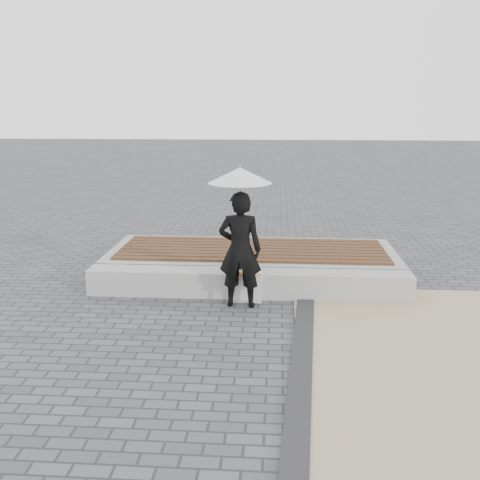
{
  "coord_description": "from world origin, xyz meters",
  "views": [
    {
      "loc": [
        0.44,
        -6.45,
        2.9
      ],
      "look_at": [
        -0.1,
        1.14,
        1.0
      ],
      "focal_mm": 40.88,
      "sensor_mm": 36.0,
      "label": 1
    }
  ],
  "objects_px": {
    "woman": "(240,250)",
    "parasol": "(240,175)",
    "handbag": "(239,260)",
    "seating_ledge": "(248,283)",
    "canvas_tote": "(247,287)"
  },
  "relations": [
    {
      "from": "woman",
      "to": "handbag",
      "type": "distance_m",
      "value": 0.65
    },
    {
      "from": "seating_ledge",
      "to": "handbag",
      "type": "height_order",
      "value": "handbag"
    },
    {
      "from": "seating_ledge",
      "to": "canvas_tote",
      "type": "distance_m",
      "value": 0.26
    },
    {
      "from": "seating_ledge",
      "to": "canvas_tote",
      "type": "xyz_separation_m",
      "value": [
        -0.0,
        -0.26,
        0.03
      ]
    },
    {
      "from": "canvas_tote",
      "to": "parasol",
      "type": "bearing_deg",
      "value": -117.26
    },
    {
      "from": "seating_ledge",
      "to": "woman",
      "type": "xyz_separation_m",
      "value": [
        -0.1,
        -0.46,
        0.66
      ]
    },
    {
      "from": "canvas_tote",
      "to": "seating_ledge",
      "type": "bearing_deg",
      "value": 88.33
    },
    {
      "from": "woman",
      "to": "parasol",
      "type": "bearing_deg",
      "value": 1.08
    },
    {
      "from": "seating_ledge",
      "to": "woman",
      "type": "height_order",
      "value": "woman"
    },
    {
      "from": "woman",
      "to": "canvas_tote",
      "type": "bearing_deg",
      "value": -114.87
    },
    {
      "from": "parasol",
      "to": "handbag",
      "type": "xyz_separation_m",
      "value": [
        -0.06,
        0.56,
        -1.4
      ]
    },
    {
      "from": "handbag",
      "to": "woman",
      "type": "bearing_deg",
      "value": -100.27
    },
    {
      "from": "seating_ledge",
      "to": "parasol",
      "type": "bearing_deg",
      "value": -102.06
    },
    {
      "from": "woman",
      "to": "handbag",
      "type": "xyz_separation_m",
      "value": [
        -0.06,
        0.56,
        -0.33
      ]
    },
    {
      "from": "woman",
      "to": "parasol",
      "type": "xyz_separation_m",
      "value": [
        -0.0,
        0.0,
        1.08
      ]
    }
  ]
}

